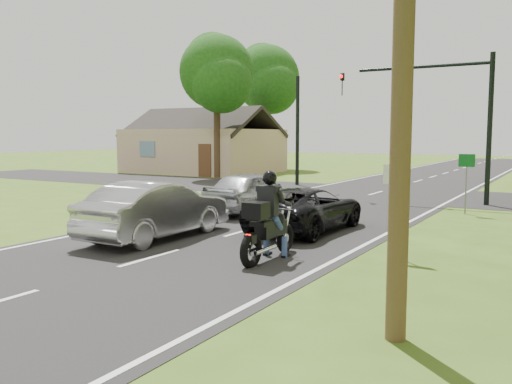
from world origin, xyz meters
TOP-DOWN VIEW (x-y plane):
  - ground at (0.00, 0.00)m, footprint 140.00×140.00m
  - road at (0.00, 10.00)m, footprint 8.00×100.00m
  - cross_road at (0.00, 16.00)m, footprint 60.00×7.00m
  - motorcycle_rider at (2.38, 1.21)m, footprint 0.67×2.36m
  - dark_suv at (1.51, 5.08)m, footprint 2.16×4.57m
  - silver_sedan at (-1.47, 1.92)m, footprint 1.72×4.71m
  - silver_suv at (-1.81, 7.50)m, footprint 1.90×4.45m
  - traffic_signal at (3.34, 14.00)m, footprint 6.38×0.44m
  - signal_pole_far at (-5.20, 18.00)m, footprint 0.20×0.20m
  - sign_white at (4.70, 2.98)m, footprint 0.55×0.07m
  - sign_green at (4.90, 10.98)m, footprint 0.55×0.07m
  - tree_left_near at (-11.73, 19.78)m, footprint 5.12×4.96m
  - tree_left_far at (-13.70, 29.76)m, footprint 5.76×5.58m
  - house at (-16.00, 24.00)m, footprint 10.20×8.00m

SIDE VIEW (x-z plane):
  - ground at x=0.00m, z-range 0.00..0.00m
  - cross_road at x=0.00m, z-range 0.00..0.01m
  - road at x=0.00m, z-range 0.00..0.01m
  - dark_suv at x=1.51m, z-range 0.01..1.27m
  - silver_suv at x=-1.81m, z-range 0.01..1.51m
  - silver_sedan at x=-1.47m, z-range 0.01..1.55m
  - motorcycle_rider at x=2.38m, z-range -0.22..1.82m
  - sign_white at x=4.70m, z-range 0.54..2.66m
  - sign_green at x=4.90m, z-range 0.54..2.66m
  - house at x=-16.00m, z-range -0.65..4.19m
  - signal_pole_far at x=-5.20m, z-range 0.00..6.00m
  - traffic_signal at x=3.34m, z-range 1.14..7.14m
  - tree_left_near at x=-11.73m, z-range 1.92..11.14m
  - tree_left_far at x=-13.70m, z-range 2.06..12.20m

